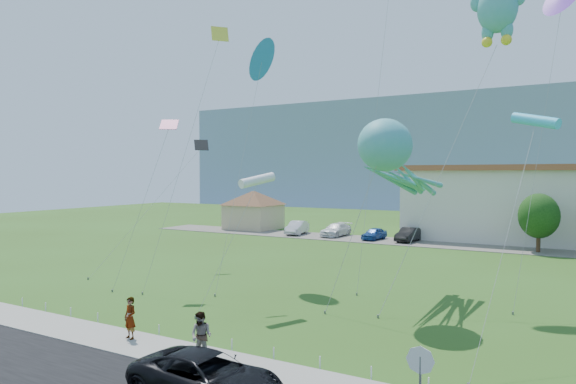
% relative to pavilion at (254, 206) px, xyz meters
% --- Properties ---
extents(ground, '(160.00, 160.00, 0.00)m').
position_rel_pavilion_xyz_m(ground, '(24.00, -38.00, -3.02)').
color(ground, '#2E4F16').
rests_on(ground, ground).
extents(sidewalk, '(80.00, 2.50, 0.10)m').
position_rel_pavilion_xyz_m(sidewalk, '(24.00, -40.75, -2.97)').
color(sidewalk, gray).
rests_on(sidewalk, ground).
extents(parking_strip, '(70.00, 6.00, 0.06)m').
position_rel_pavilion_xyz_m(parking_strip, '(24.00, -3.00, -2.99)').
color(parking_strip, '#59544C').
rests_on(parking_strip, ground).
extents(hill_ridge, '(160.00, 50.00, 25.00)m').
position_rel_pavilion_xyz_m(hill_ridge, '(24.00, 82.00, 9.48)').
color(hill_ridge, gray).
rests_on(hill_ridge, ground).
extents(pavilion, '(9.20, 9.20, 5.00)m').
position_rel_pavilion_xyz_m(pavilion, '(0.00, 0.00, 0.00)').
color(pavilion, tan).
rests_on(pavilion, ground).
extents(stop_sign, '(0.80, 0.07, 2.50)m').
position_rel_pavilion_xyz_m(stop_sign, '(33.50, -42.21, -1.15)').
color(stop_sign, slate).
rests_on(stop_sign, ground).
extents(rope_fence, '(26.05, 0.05, 0.50)m').
position_rel_pavilion_xyz_m(rope_fence, '(24.00, -39.30, -2.77)').
color(rope_fence, white).
rests_on(rope_fence, ground).
extents(tree_near, '(3.60, 3.60, 5.47)m').
position_rel_pavilion_xyz_m(tree_near, '(34.00, -4.00, 0.36)').
color(tree_near, '#3F2B19').
rests_on(tree_near, ground).
extents(suv, '(5.37, 2.65, 1.47)m').
position_rel_pavilion_xyz_m(suv, '(27.07, -43.50, -2.23)').
color(suv, black).
rests_on(suv, road).
extents(pedestrian_left, '(0.71, 0.52, 1.81)m').
position_rel_pavilion_xyz_m(pedestrian_left, '(20.42, -40.44, -2.02)').
color(pedestrian_left, gray).
rests_on(pedestrian_left, sidewalk).
extents(pedestrian_right, '(0.98, 0.81, 1.84)m').
position_rel_pavilion_xyz_m(pedestrian_right, '(24.70, -40.88, -2.01)').
color(pedestrian_right, gray).
rests_on(pedestrian_right, sidewalk).
extents(parked_car_silver, '(2.45, 4.94, 1.56)m').
position_rel_pavilion_xyz_m(parked_car_silver, '(7.97, -2.65, -2.19)').
color(parked_car_silver, silver).
rests_on(parked_car_silver, parking_strip).
extents(parked_car_white, '(2.39, 5.16, 1.46)m').
position_rel_pavilion_xyz_m(parked_car_white, '(12.79, -2.08, -2.23)').
color(parked_car_white, white).
rests_on(parked_car_white, parking_strip).
extents(parked_car_blue, '(2.05, 3.99, 1.30)m').
position_rel_pavilion_xyz_m(parked_car_blue, '(17.74, -2.93, -2.31)').
color(parked_car_blue, '#1A4593').
rests_on(parked_car_blue, parking_strip).
extents(parked_car_black, '(1.88, 4.57, 1.47)m').
position_rel_pavilion_xyz_m(parked_car_black, '(21.47, -2.59, -2.23)').
color(parked_car_black, black).
rests_on(parked_car_black, parking_strip).
extents(octopus_kite, '(3.95, 8.13, 10.11)m').
position_rel_pavilion_xyz_m(octopus_kite, '(28.41, -29.38, 5.04)').
color(octopus_kite, teal).
rests_on(octopus_kite, ground).
extents(teddy_bear_kite, '(5.83, 10.14, 20.01)m').
position_rel_pavilion_xyz_m(teddy_bear_kite, '(32.72, -22.68, 14.59)').
color(teddy_bear_kite, teal).
rests_on(teddy_bear_kite, ground).
extents(small_kite_pink, '(2.61, 3.76, 10.83)m').
position_rel_pavilion_xyz_m(small_kite_pink, '(14.13, -31.66, 6.27)').
color(small_kite_pink, '#F33680').
rests_on(small_kite_pink, ground).
extents(small_kite_cyan, '(1.64, 9.29, 10.11)m').
position_rel_pavilion_xyz_m(small_kite_cyan, '(35.41, -30.23, 6.56)').
color(small_kite_cyan, '#34C1ED').
rests_on(small_kite_cyan, ground).
extents(small_kite_purple, '(2.77, 6.49, 18.28)m').
position_rel_pavilion_xyz_m(small_kite_purple, '(36.13, -22.09, 14.14)').
color(small_kite_purple, purple).
rests_on(small_kite_purple, ground).
extents(small_kite_white, '(1.65, 4.75, 7.33)m').
position_rel_pavilion_xyz_m(small_kite_white, '(22.02, -32.87, 3.82)').
color(small_kite_white, white).
rests_on(small_kite_white, ground).
extents(small_kite_blue, '(2.16, 7.77, 16.04)m').
position_rel_pavilion_xyz_m(small_kite_blue, '(17.45, -25.33, 11.99)').
color(small_kite_blue, '#257ED3').
rests_on(small_kite_blue, ground).
extents(small_kite_yellow, '(2.93, 5.49, 16.75)m').
position_rel_pavilion_xyz_m(small_kite_yellow, '(16.47, -29.83, 11.09)').
color(small_kite_yellow, yellow).
rests_on(small_kite_yellow, ground).
extents(small_kite_black, '(3.41, 9.55, 9.99)m').
position_rel_pavilion_xyz_m(small_kite_black, '(10.46, -24.83, 5.41)').
color(small_kite_black, black).
rests_on(small_kite_black, ground).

